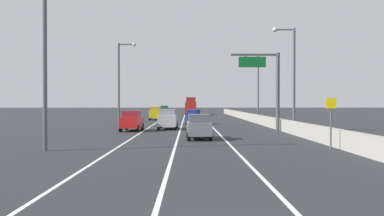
# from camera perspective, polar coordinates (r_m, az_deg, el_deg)

# --- Properties ---
(ground_plane) EXTENTS (320.00, 320.00, 0.00)m
(ground_plane) POSITION_cam_1_polar(r_m,az_deg,el_deg) (71.83, 0.47, -1.45)
(ground_plane) COLOR #26282B
(lane_stripe_left) EXTENTS (0.16, 130.00, 0.00)m
(lane_stripe_left) POSITION_cam_1_polar(r_m,az_deg,el_deg) (62.98, -4.41, -1.76)
(lane_stripe_left) COLOR silver
(lane_stripe_left) RESTS_ON ground_plane
(lane_stripe_center) EXTENTS (0.16, 130.00, 0.00)m
(lane_stripe_center) POSITION_cam_1_polar(r_m,az_deg,el_deg) (62.83, -1.22, -1.77)
(lane_stripe_center) COLOR silver
(lane_stripe_center) RESTS_ON ground_plane
(lane_stripe_right) EXTENTS (0.16, 130.00, 0.00)m
(lane_stripe_right) POSITION_cam_1_polar(r_m,az_deg,el_deg) (62.89, 1.97, -1.76)
(lane_stripe_right) COLOR silver
(lane_stripe_right) RESTS_ON ground_plane
(jersey_barrier_right) EXTENTS (0.60, 120.00, 1.10)m
(jersey_barrier_right) POSITION_cam_1_polar(r_m,az_deg,el_deg) (48.69, 10.37, -1.86)
(jersey_barrier_right) COLOR #9E998E
(jersey_barrier_right) RESTS_ON ground_plane
(overhead_sign_gantry) EXTENTS (4.68, 0.36, 7.50)m
(overhead_sign_gantry) POSITION_cam_1_polar(r_m,az_deg,el_deg) (41.98, 10.27, 3.43)
(overhead_sign_gantry) COLOR #47474C
(overhead_sign_gantry) RESTS_ON ground_plane
(speed_advisory_sign) EXTENTS (0.60, 0.11, 3.00)m
(speed_advisory_sign) POSITION_cam_1_polar(r_m,az_deg,el_deg) (26.25, 17.86, -1.44)
(speed_advisory_sign) COLOR #4C4C51
(speed_advisory_sign) RESTS_ON ground_plane
(lamp_post_right_second) EXTENTS (2.14, 0.44, 9.72)m
(lamp_post_right_second) POSITION_cam_1_polar(r_m,az_deg,el_deg) (41.28, 12.96, 4.69)
(lamp_post_right_second) COLOR #4C4C51
(lamp_post_right_second) RESTS_ON ground_plane
(lamp_post_right_third) EXTENTS (2.14, 0.44, 9.72)m
(lamp_post_right_third) POSITION_cam_1_polar(r_m,az_deg,el_deg) (62.51, 8.47, 3.35)
(lamp_post_right_third) COLOR #4C4C51
(lamp_post_right_third) RESTS_ON ground_plane
(lamp_post_left_near) EXTENTS (2.14, 0.44, 9.72)m
(lamp_post_left_near) POSITION_cam_1_polar(r_m,az_deg,el_deg) (25.82, -18.28, 7.07)
(lamp_post_left_near) COLOR #4C4C51
(lamp_post_left_near) RESTS_ON ground_plane
(lamp_post_left_mid) EXTENTS (2.14, 0.44, 9.72)m
(lamp_post_left_mid) POSITION_cam_1_polar(r_m,az_deg,el_deg) (51.07, -9.35, 3.94)
(lamp_post_left_mid) COLOR #4C4C51
(lamp_post_left_mid) RESTS_ON ground_plane
(car_silver_0) EXTENTS (1.95, 4.40, 2.05)m
(car_silver_0) POSITION_cam_1_polar(r_m,az_deg,el_deg) (44.35, -3.19, -1.49)
(car_silver_0) COLOR #B7B7BC
(car_silver_0) RESTS_ON ground_plane
(car_yellow_1) EXTENTS (1.87, 4.45, 2.05)m
(car_yellow_1) POSITION_cam_1_polar(r_m,az_deg,el_deg) (68.25, -4.84, -0.71)
(car_yellow_1) COLOR gold
(car_yellow_1) RESTS_ON ground_plane
(car_green_2) EXTENTS (1.97, 4.80, 2.01)m
(car_green_2) POSITION_cam_1_polar(r_m,az_deg,el_deg) (101.41, -3.64, -0.25)
(car_green_2) COLOR #196033
(car_green_2) RESTS_ON ground_plane
(car_gray_3) EXTENTS (1.87, 4.14, 1.87)m
(car_gray_3) POSITION_cam_1_polar(r_m,az_deg,el_deg) (32.17, 0.90, -2.49)
(car_gray_3) COLOR slate
(car_gray_3) RESTS_ON ground_plane
(car_blue_4) EXTENTS (1.99, 4.44, 1.86)m
(car_blue_4) POSITION_cam_1_polar(r_m,az_deg,el_deg) (54.59, 0.21, -1.17)
(car_blue_4) COLOR #1E389E
(car_blue_4) RESTS_ON ground_plane
(car_red_5) EXTENTS (1.94, 4.10, 1.95)m
(car_red_5) POSITION_cam_1_polar(r_m,az_deg,el_deg) (41.94, -7.95, -1.70)
(car_red_5) COLOR red
(car_red_5) RESTS_ON ground_plane
(box_truck) EXTENTS (2.56, 9.25, 3.94)m
(box_truck) POSITION_cam_1_polar(r_m,az_deg,el_deg) (96.57, -0.16, 0.17)
(box_truck) COLOR #A51E19
(box_truck) RESTS_ON ground_plane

